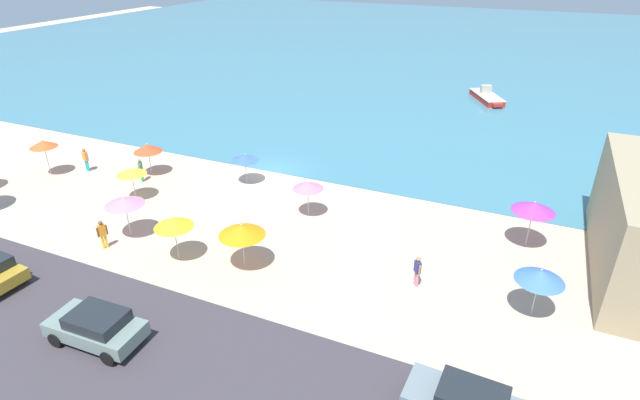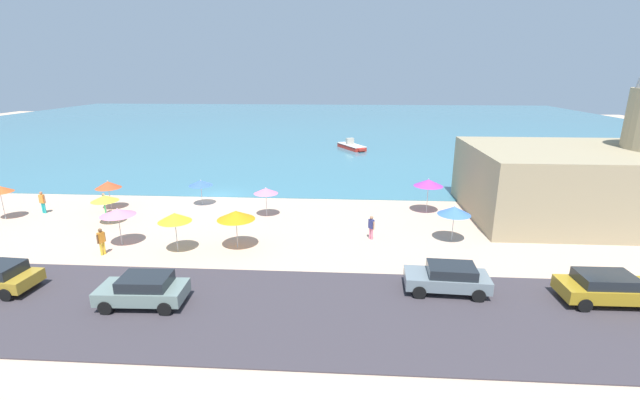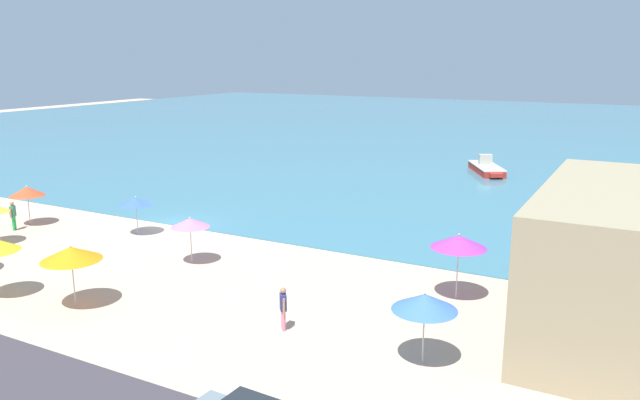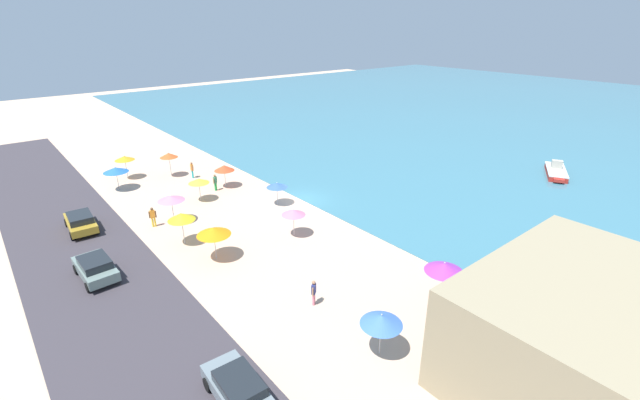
% 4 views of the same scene
% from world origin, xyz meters
% --- Properties ---
extents(ground_plane, '(160.00, 160.00, 0.00)m').
position_xyz_m(ground_plane, '(0.00, 0.00, 0.00)').
color(ground_plane, '#CFAD90').
extents(sea, '(150.00, 110.00, 0.05)m').
position_xyz_m(sea, '(0.00, 55.00, 0.03)').
color(sea, teal).
rests_on(sea, ground_plane).
extents(beach_umbrella_2, '(2.31, 2.31, 2.48)m').
position_xyz_m(beach_umbrella_2, '(4.48, -10.88, 2.14)').
color(beach_umbrella_2, '#B2B2B7').
rests_on(beach_umbrella_2, ground_plane).
extents(beach_umbrella_4, '(2.08, 2.08, 2.39)m').
position_xyz_m(beach_umbrella_4, '(17.93, -8.89, 2.06)').
color(beach_umbrella_4, '#B2B2B7').
rests_on(beach_umbrella_4, ground_plane).
extents(beach_umbrella_7, '(1.94, 1.94, 2.32)m').
position_xyz_m(beach_umbrella_7, '(-7.50, -3.77, 1.98)').
color(beach_umbrella_7, '#B2B2B7').
rests_on(beach_umbrella_7, ground_plane).
extents(beach_umbrella_8, '(1.86, 1.86, 2.12)m').
position_xyz_m(beach_umbrella_8, '(-0.62, -2.28, 1.85)').
color(beach_umbrella_8, '#B2B2B7').
rests_on(beach_umbrella_8, ground_plane).
extents(beach_umbrella_9, '(1.81, 1.81, 2.25)m').
position_xyz_m(beach_umbrella_9, '(5.15, -4.71, 1.97)').
color(beach_umbrella_9, '#B2B2B7').
rests_on(beach_umbrella_9, ground_plane).
extents(beach_umbrella_10, '(2.22, 2.22, 2.71)m').
position_xyz_m(beach_umbrella_10, '(17.33, -3.10, 2.38)').
color(beach_umbrella_10, '#B2B2B7').
rests_on(beach_umbrella_10, ground_plane).
extents(bather_0, '(0.39, 0.47, 1.59)m').
position_xyz_m(bather_0, '(12.76, -8.90, 0.89)').
color(bather_0, pink).
rests_on(bather_0, ground_plane).
extents(bather_1, '(0.37, 0.50, 1.63)m').
position_xyz_m(bather_1, '(-7.28, -4.95, 0.91)').
color(bather_1, green).
rests_on(bather_1, ground_plane).
extents(skiff_nearshore, '(4.17, 5.73, 1.44)m').
position_xyz_m(skiff_nearshore, '(11.72, 24.92, 0.42)').
color(skiff_nearshore, red).
rests_on(skiff_nearshore, sea).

